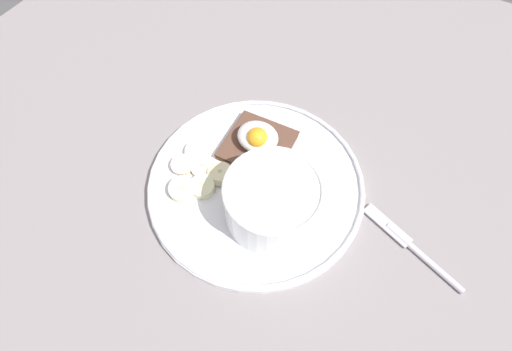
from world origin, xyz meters
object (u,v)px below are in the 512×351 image
banana_slice_right (182,165)px  banana_slice_inner (198,151)px  poached_egg (258,137)px  banana_slice_front (183,190)px  banana_slice_left (202,167)px  banana_slice_back (202,187)px  knife (412,247)px  oatmeal_bowl (272,201)px  banana_slice_outer (220,174)px  toast_slice (258,145)px

banana_slice_right → banana_slice_inner: (0.42, 3.09, -0.06)cm
banana_slice_inner → poached_egg: bearing=35.6°
banana_slice_front → banana_slice_left: size_ratio=1.34×
banana_slice_front → banana_slice_back: size_ratio=1.16×
poached_egg → knife: 24.60cm
oatmeal_bowl → poached_egg: (-6.77, 8.06, -0.63)cm
banana_slice_inner → knife: bearing=3.7°
poached_egg → knife: poached_egg is taller
banana_slice_left → banana_slice_outer: bearing=5.0°
oatmeal_bowl → banana_slice_front: (-11.82, -3.20, -2.66)cm
banana_slice_back → poached_egg: bearing=72.7°
banana_slice_back → banana_slice_right: banana_slice_back is taller
poached_egg → banana_slice_back: poached_egg is taller
banana_slice_left → poached_egg: bearing=54.9°
poached_egg → banana_slice_left: poached_egg is taller
poached_egg → banana_slice_front: (-5.04, -11.26, -2.03)cm
banana_slice_right → banana_slice_inner: same height
oatmeal_bowl → banana_slice_back: 10.21cm
banana_slice_front → banana_slice_inner: bearing=107.1°
toast_slice → banana_slice_inner: same height
banana_slice_right → banana_slice_back: bearing=-18.5°
poached_egg → banana_slice_inner: 8.85cm
banana_slice_outer → banana_slice_left: bearing=-175.0°
oatmeal_bowl → poached_egg: size_ratio=2.07×
banana_slice_inner → knife: size_ratio=0.31×
banana_slice_front → banana_slice_outer: bearing=56.9°
poached_egg → toast_slice: bearing=114.8°
banana_slice_left → knife: banana_slice_left is taller
banana_slice_front → knife: size_ratio=0.35×
banana_slice_left → banana_slice_back: bearing=-54.9°
toast_slice → poached_egg: size_ratio=1.65×
banana_slice_back → banana_slice_inner: 6.07cm
knife → oatmeal_bowl: bearing=-163.6°
banana_slice_back → knife: banana_slice_back is taller
oatmeal_bowl → knife: oatmeal_bowl is taller
toast_slice → poached_egg: 2.11cm
toast_slice → knife: (24.28, -3.12, -1.26)cm
oatmeal_bowl → banana_slice_inner: bearing=167.4°
banana_slice_back → banana_slice_outer: (0.94, 2.90, -0.01)cm
banana_slice_left → banana_slice_right: 2.80cm
poached_egg → banana_slice_left: bearing=-125.1°
banana_slice_left → knife: size_ratio=0.26×
banana_slice_inner → banana_slice_front: bearing=-72.9°
oatmeal_bowl → poached_egg: 10.55cm
poached_egg → banana_slice_front: bearing=-114.1°
banana_slice_front → knife: 30.43cm
oatmeal_bowl → banana_slice_outer: bearing=171.0°
oatmeal_bowl → toast_slice: size_ratio=1.26×
oatmeal_bowl → banana_slice_inner: (-13.75, 3.07, -2.85)cm
oatmeal_bowl → toast_slice: (-6.85, 8.23, -2.73)cm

